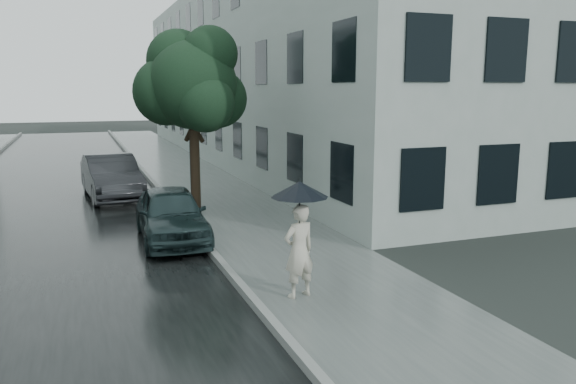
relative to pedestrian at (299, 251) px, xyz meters
name	(u,v)px	position (x,y,z in m)	size (l,w,h in m)	color
ground	(319,281)	(0.69, 0.67, -0.86)	(120.00, 120.00, 0.00)	black
sidewalk	(202,184)	(0.94, 12.67, -0.85)	(3.50, 60.00, 0.01)	slate
kerb_near	(155,185)	(-0.89, 12.67, -0.78)	(0.15, 60.00, 0.15)	slate
asphalt_road	(56,193)	(-4.39, 12.67, -0.86)	(6.85, 60.00, 0.00)	black
building_near	(266,74)	(6.16, 20.17, 3.64)	(7.02, 36.00, 9.00)	#96A39F
pedestrian	(299,251)	(0.00, 0.00, 0.00)	(0.62, 0.41, 1.70)	#BAB6A4
umbrella	(300,189)	(-0.01, -0.05, 1.12)	(1.10, 1.10, 1.23)	black
street_tree	(192,84)	(-0.29, 7.76, 2.98)	(3.39, 3.08, 5.50)	#332619
lamp_post	(185,107)	(-0.16, 9.70, 2.24)	(0.84, 0.41, 5.43)	black
car_near	(171,214)	(-1.51, 4.67, -0.19)	(1.56, 3.88, 1.32)	#192A2B
car_far	(111,177)	(-2.55, 10.87, -0.11)	(1.56, 4.49, 1.48)	#232528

